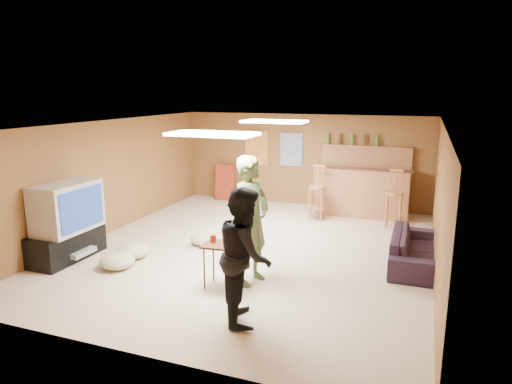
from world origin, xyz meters
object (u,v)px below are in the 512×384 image
(bar_counter, at_px, (362,192))
(person_olive, at_px, (251,220))
(sofa, at_px, (414,249))
(tray_table, at_px, (222,266))
(tv_body, at_px, (67,207))
(person_black, at_px, (245,255))

(bar_counter, height_order, person_olive, person_olive)
(sofa, relative_size, tray_table, 2.80)
(tv_body, height_order, sofa, tv_body)
(person_olive, bearing_deg, tray_table, 149.60)
(person_black, distance_m, sofa, 3.26)
(bar_counter, distance_m, tray_table, 4.77)
(sofa, bearing_deg, person_black, 143.47)
(tv_body, bearing_deg, person_olive, 3.70)
(tv_body, distance_m, bar_counter, 6.09)
(tv_body, distance_m, tray_table, 2.87)
(person_black, relative_size, sofa, 0.91)
(person_olive, height_order, sofa, person_olive)
(tray_table, bearing_deg, sofa, 36.21)
(tv_body, relative_size, bar_counter, 0.55)
(sofa, bearing_deg, bar_counter, 23.38)
(person_olive, distance_m, sofa, 2.77)
(tv_body, height_order, person_black, person_black)
(bar_counter, bearing_deg, tv_body, -133.00)
(person_black, bearing_deg, bar_counter, -30.43)
(bar_counter, xyz_separation_m, sofa, (1.20, -2.72, -0.29))
(tv_body, relative_size, sofa, 0.61)
(person_black, distance_m, tray_table, 1.10)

